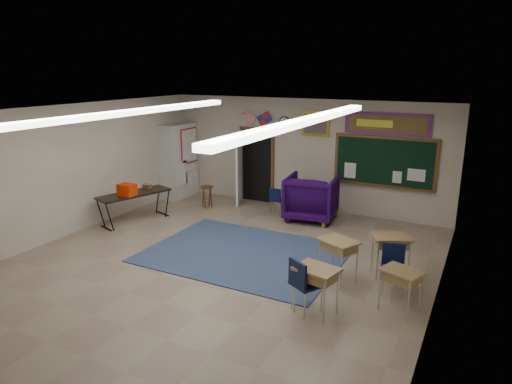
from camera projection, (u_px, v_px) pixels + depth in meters
The scene contains 24 objects.
floor at pixel (216, 266), 8.99m from camera, with size 9.00×9.00×0.00m, color #84745B.
back_wall at pixel (303, 154), 12.45m from camera, with size 8.00×0.04×3.00m, color #C0B29C.
left_wall at pixel (66, 171), 10.37m from camera, with size 0.04×9.00×3.00m, color #C0B29C.
right_wall at pixel (440, 225), 6.81m from camera, with size 0.04×9.00×3.00m, color #C0B29C.
ceiling at pixel (212, 113), 8.20m from camera, with size 8.00×9.00×0.04m, color beige.
area_rug at pixel (244, 253), 9.58m from camera, with size 4.00×3.00×0.02m, color navy.
fluorescent_strips at pixel (212, 116), 8.22m from camera, with size 3.86×6.00×0.10m, color white, non-canonical shape.
doorway at pixel (252, 166), 13.10m from camera, with size 1.10×0.89×2.16m.
chalkboard at pixel (384, 163), 11.45m from camera, with size 2.55×0.14×1.30m.
bulletin_board at pixel (387, 124), 11.19m from camera, with size 2.10×0.05×0.55m.
framed_art_print at pixel (316, 124), 12.04m from camera, with size 0.75×0.05×0.65m.
wall_clock at pixel (285, 122), 12.44m from camera, with size 0.32×0.05×0.32m.
wall_flags at pixel (256, 116), 12.76m from camera, with size 1.16×0.06×0.70m, color red, non-canonical shape.
storage_cabinet at pixel (179, 161), 13.65m from camera, with size 0.59×1.25×2.20m.
wingback_armchair at pixel (311, 198), 11.65m from camera, with size 1.23×1.26×1.15m, color #1C0431.
student_chair_reading at pixel (278, 200), 12.17m from camera, with size 0.36×0.36×0.72m, color black, non-canonical shape.
student_chair_desk_a at pixel (307, 285), 7.21m from camera, with size 0.45×0.45×0.91m, color black, non-canonical shape.
student_chair_desk_b at pixel (393, 271), 7.79m from camera, with size 0.43×0.43×0.85m, color black, non-canonical shape.
student_desk_front_left at pixel (338, 258), 8.25m from camera, with size 0.82×0.74×0.80m.
student_desk_front_right at pixel (390, 254), 8.43m from camera, with size 0.83×0.76×0.81m.
student_desk_back_left at pixel (316, 288), 7.14m from camera, with size 0.75×0.62×0.79m.
student_desk_back_right at pixel (400, 289), 7.20m from camera, with size 0.72×0.63×0.72m.
folding_table at pixel (135, 206), 11.50m from camera, with size 1.14×1.93×1.04m.
wooden_stool at pixel (207, 196), 12.73m from camera, with size 0.34×0.34×0.60m.
Camera 1 is at (4.52, -6.99, 3.77)m, focal length 32.00 mm.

